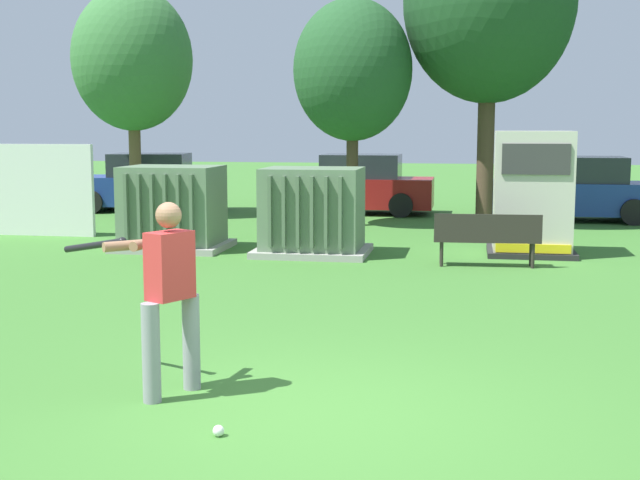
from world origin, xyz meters
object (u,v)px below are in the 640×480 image
object	(u,v)px
parked_car_leftmost	(147,184)
transformer_west	(173,209)
transformer_mid_west	(313,213)
sports_ball	(218,431)
parked_car_left_of_center	(357,186)
batter	(166,288)
park_bench	(487,236)
parked_car_right_of_center	(576,191)
generator_enclosure	(532,194)

from	to	relation	value
parked_car_leftmost	transformer_west	bearing A→B (deg)	-64.95
transformer_west	transformer_mid_west	distance (m)	2.82
sports_ball	parked_car_left_of_center	world-z (taller)	parked_car_left_of_center
batter	park_bench	bearing A→B (deg)	68.81
parked_car_leftmost	sports_ball	bearing A→B (deg)	-66.94
batter	parked_car_right_of_center	world-z (taller)	batter
park_bench	sports_ball	world-z (taller)	park_bench
transformer_west	generator_enclosure	size ratio (longest dim) A/B	0.91
park_bench	sports_ball	size ratio (longest dim) A/B	20.19
generator_enclosure	parked_car_right_of_center	size ratio (longest dim) A/B	0.55
batter	transformer_west	bearing A→B (deg)	109.37
transformer_mid_west	parked_car_leftmost	bearing A→B (deg)	130.01
parked_car_leftmost	parked_car_right_of_center	world-z (taller)	same
transformer_west	parked_car_right_of_center	bearing A→B (deg)	38.33
sports_ball	parked_car_left_of_center	distance (m)	17.10
transformer_mid_west	batter	size ratio (longest dim) A/B	1.21
sports_ball	transformer_west	bearing A→B (deg)	111.57
parked_car_leftmost	parked_car_left_of_center	xyz separation A→B (m)	(5.95, 0.33, 0.00)
transformer_west	batter	bearing A→B (deg)	-70.63
transformer_mid_west	parked_car_leftmost	size ratio (longest dim) A/B	0.48
transformer_west	parked_car_right_of_center	world-z (taller)	same
parked_car_left_of_center	parked_car_leftmost	bearing A→B (deg)	-176.85
transformer_west	generator_enclosure	distance (m)	6.86
parked_car_left_of_center	parked_car_right_of_center	bearing A→B (deg)	-8.06
transformer_west	parked_car_left_of_center	size ratio (longest dim) A/B	0.50
batter	parked_car_right_of_center	size ratio (longest dim) A/B	0.41
transformer_west	sports_ball	distance (m)	10.39
parked_car_leftmost	parked_car_right_of_center	bearing A→B (deg)	-2.36
transformer_mid_west	generator_enclosure	size ratio (longest dim) A/B	0.91
parked_car_left_of_center	sports_ball	bearing A→B (deg)	-86.10
park_bench	batter	xyz separation A→B (m)	(-2.94, -7.60, 0.44)
park_bench	parked_car_right_of_center	world-z (taller)	parked_car_right_of_center
sports_ball	parked_car_leftmost	distance (m)	18.18
transformer_mid_west	parked_car_right_of_center	bearing A→B (deg)	50.88
transformer_mid_west	parked_car_left_of_center	xyz separation A→B (m)	(-0.16, 7.62, -0.04)
transformer_west	park_bench	world-z (taller)	transformer_west
batter	parked_car_left_of_center	xyz separation A→B (m)	(-0.41, 16.10, -0.22)
park_bench	transformer_west	bearing A→B (deg)	169.65
transformer_west	parked_car_left_of_center	xyz separation A→B (m)	(2.65, 7.41, -0.04)
parked_car_right_of_center	parked_car_leftmost	bearing A→B (deg)	177.64
generator_enclosure	park_bench	xyz separation A→B (m)	(-0.84, -1.57, -0.60)
batter	parked_car_right_of_center	distance (m)	16.18
transformer_mid_west	parked_car_right_of_center	world-z (taller)	same
transformer_west	parked_car_leftmost	xyz separation A→B (m)	(-3.31, 7.08, -0.04)
generator_enclosure	batter	size ratio (longest dim) A/B	1.32
transformer_west	sports_ball	bearing A→B (deg)	-68.43
transformer_mid_west	sports_ball	size ratio (longest dim) A/B	23.33
park_bench	parked_car_leftmost	distance (m)	12.39
transformer_mid_west	sports_ball	distance (m)	9.51
parked_car_right_of_center	sports_ball	bearing A→B (deg)	-105.62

